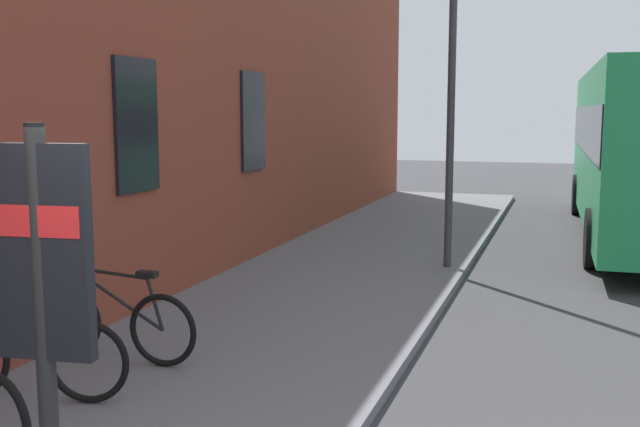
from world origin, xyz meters
TOP-DOWN VIEW (x-y plane):
  - ground at (6.00, -1.00)m, footprint 60.00×60.00m
  - sidewalk_pavement at (8.00, 1.75)m, footprint 24.00×3.50m
  - station_facade at (8.99, 3.80)m, footprint 22.00×0.65m
  - bicycle_beside_lamp at (2.65, 2.81)m, footprint 0.56×1.74m
  - bicycle_by_door at (3.77, 2.70)m, footprint 0.48×1.77m
  - transit_info_sign at (0.70, 1.05)m, footprint 0.14×0.56m
  - street_lamp at (9.33, 0.30)m, footprint 0.28×0.28m

SIDE VIEW (x-z plane):
  - ground at x=6.00m, z-range 0.00..0.00m
  - sidewalk_pavement at x=8.00m, z-range 0.00..0.12m
  - bicycle_beside_lamp at x=2.65m, z-range 0.02..1.00m
  - bicycle_by_door at x=3.77m, z-range 0.02..1.00m
  - transit_info_sign at x=0.70m, z-range 0.52..2.92m
  - street_lamp at x=9.33m, z-range 0.61..6.33m
  - station_facade at x=8.99m, z-range 0.00..7.01m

